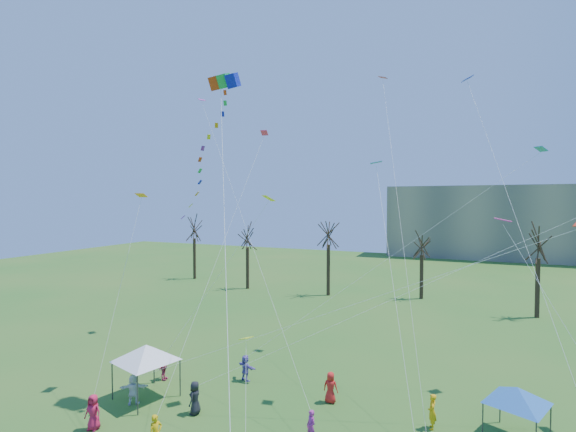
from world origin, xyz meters
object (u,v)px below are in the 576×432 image
at_px(canopy_tent_white, 146,353).
at_px(canopy_tent_blue, 517,395).
at_px(distant_building, 543,223).
at_px(big_box_kite, 210,157).

relative_size(canopy_tent_white, canopy_tent_blue, 1.27).
distance_m(distant_building, canopy_tent_blue, 73.91).
xyz_separation_m(distant_building, big_box_kite, (-28.75, -75.46, 6.72)).
bearing_deg(big_box_kite, canopy_tent_white, -168.11).
height_order(big_box_kite, canopy_tent_blue, big_box_kite).
distance_m(distant_building, canopy_tent_white, 83.17).
xyz_separation_m(big_box_kite, canopy_tent_white, (-3.99, -0.84, -11.51)).
height_order(distant_building, big_box_kite, big_box_kite).
bearing_deg(distant_building, big_box_kite, -110.86).
bearing_deg(big_box_kite, distant_building, 69.14).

